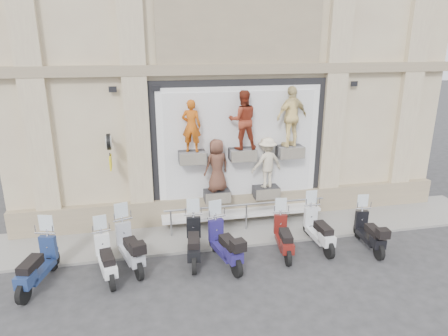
{
  "coord_description": "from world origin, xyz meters",
  "views": [
    {
      "loc": [
        -3.0,
        -8.83,
        5.62
      ],
      "look_at": [
        -0.72,
        1.9,
        2.14
      ],
      "focal_mm": 32.0,
      "sensor_mm": 36.0,
      "label": 1
    }
  ],
  "objects_px": {
    "scooter_f": "(284,230)",
    "scooter_g": "(319,223)",
    "scooter_b": "(105,251)",
    "scooter_d": "(194,234)",
    "guard_rail": "(246,217)",
    "scooter_c": "(129,239)",
    "scooter_h": "(370,225)",
    "clock_sign_bracket": "(109,147)",
    "scooter_e": "(225,236)",
    "scooter_a": "(36,256)"
  },
  "relations": [
    {
      "from": "scooter_f",
      "to": "scooter_g",
      "type": "relative_size",
      "value": 0.95
    },
    {
      "from": "scooter_b",
      "to": "scooter_d",
      "type": "distance_m",
      "value": 2.26
    },
    {
      "from": "guard_rail",
      "to": "scooter_d",
      "type": "xyz_separation_m",
      "value": [
        -1.81,
        -1.34,
        0.3
      ]
    },
    {
      "from": "scooter_c",
      "to": "scooter_f",
      "type": "distance_m",
      "value": 4.14
    },
    {
      "from": "scooter_h",
      "to": "scooter_g",
      "type": "bearing_deg",
      "value": 169.06
    },
    {
      "from": "guard_rail",
      "to": "scooter_h",
      "type": "relative_size",
      "value": 2.91
    },
    {
      "from": "scooter_h",
      "to": "guard_rail",
      "type": "bearing_deg",
      "value": 156.03
    },
    {
      "from": "clock_sign_bracket",
      "to": "scooter_e",
      "type": "bearing_deg",
      "value": -36.87
    },
    {
      "from": "scooter_d",
      "to": "scooter_c",
      "type": "bearing_deg",
      "value": -173.19
    },
    {
      "from": "scooter_a",
      "to": "guard_rail",
      "type": "bearing_deg",
      "value": 32.86
    },
    {
      "from": "scooter_c",
      "to": "clock_sign_bracket",
      "type": "bearing_deg",
      "value": 86.76
    },
    {
      "from": "scooter_b",
      "to": "scooter_e",
      "type": "relative_size",
      "value": 0.91
    },
    {
      "from": "clock_sign_bracket",
      "to": "scooter_g",
      "type": "bearing_deg",
      "value": -17.76
    },
    {
      "from": "scooter_g",
      "to": "scooter_a",
      "type": "bearing_deg",
      "value": -178.03
    },
    {
      "from": "scooter_b",
      "to": "clock_sign_bracket",
      "type": "bearing_deg",
      "value": 73.33
    },
    {
      "from": "scooter_c",
      "to": "scooter_h",
      "type": "xyz_separation_m",
      "value": [
        6.59,
        -0.42,
        -0.07
      ]
    },
    {
      "from": "clock_sign_bracket",
      "to": "scooter_a",
      "type": "bearing_deg",
      "value": -127.79
    },
    {
      "from": "scooter_h",
      "to": "scooter_b",
      "type": "bearing_deg",
      "value": -175.21
    },
    {
      "from": "scooter_f",
      "to": "clock_sign_bracket",
      "type": "bearing_deg",
      "value": 165.47
    },
    {
      "from": "scooter_a",
      "to": "scooter_d",
      "type": "relative_size",
      "value": 1.02
    },
    {
      "from": "scooter_a",
      "to": "scooter_h",
      "type": "relative_size",
      "value": 1.1
    },
    {
      "from": "scooter_e",
      "to": "scooter_f",
      "type": "relative_size",
      "value": 1.1
    },
    {
      "from": "scooter_b",
      "to": "scooter_h",
      "type": "relative_size",
      "value": 1.01
    },
    {
      "from": "clock_sign_bracket",
      "to": "scooter_a",
      "type": "relative_size",
      "value": 0.53
    },
    {
      "from": "guard_rail",
      "to": "scooter_f",
      "type": "relative_size",
      "value": 2.9
    },
    {
      "from": "clock_sign_bracket",
      "to": "guard_rail",
      "type": "bearing_deg",
      "value": -6.84
    },
    {
      "from": "scooter_g",
      "to": "scooter_f",
      "type": "bearing_deg",
      "value": -173.08
    },
    {
      "from": "scooter_e",
      "to": "scooter_a",
      "type": "bearing_deg",
      "value": 168.19
    },
    {
      "from": "scooter_b",
      "to": "scooter_g",
      "type": "relative_size",
      "value": 0.96
    },
    {
      "from": "clock_sign_bracket",
      "to": "scooter_a",
      "type": "height_order",
      "value": "clock_sign_bracket"
    },
    {
      "from": "guard_rail",
      "to": "scooter_a",
      "type": "bearing_deg",
      "value": -162.77
    },
    {
      "from": "guard_rail",
      "to": "scooter_g",
      "type": "bearing_deg",
      "value": -37.35
    },
    {
      "from": "clock_sign_bracket",
      "to": "scooter_d",
      "type": "relative_size",
      "value": 0.54
    },
    {
      "from": "guard_rail",
      "to": "scooter_f",
      "type": "height_order",
      "value": "scooter_f"
    },
    {
      "from": "guard_rail",
      "to": "scooter_e",
      "type": "distance_m",
      "value": 2.0
    },
    {
      "from": "scooter_c",
      "to": "scooter_g",
      "type": "xyz_separation_m",
      "value": [
        5.24,
        -0.03,
        -0.03
      ]
    },
    {
      "from": "scooter_h",
      "to": "scooter_c",
      "type": "bearing_deg",
      "value": -178.47
    },
    {
      "from": "scooter_a",
      "to": "scooter_f",
      "type": "distance_m",
      "value": 6.28
    },
    {
      "from": "scooter_h",
      "to": "clock_sign_bracket",
      "type": "bearing_deg",
      "value": 167.7
    },
    {
      "from": "guard_rail",
      "to": "scooter_d",
      "type": "bearing_deg",
      "value": -143.36
    },
    {
      "from": "scooter_h",
      "to": "scooter_a",
      "type": "bearing_deg",
      "value": -174.83
    },
    {
      "from": "scooter_a",
      "to": "scooter_h",
      "type": "bearing_deg",
      "value": 15.65
    },
    {
      "from": "scooter_d",
      "to": "scooter_f",
      "type": "distance_m",
      "value": 2.48
    },
    {
      "from": "scooter_c",
      "to": "scooter_h",
      "type": "height_order",
      "value": "scooter_c"
    },
    {
      "from": "scooter_e",
      "to": "scooter_f",
      "type": "bearing_deg",
      "value": -6.63
    },
    {
      "from": "clock_sign_bracket",
      "to": "scooter_b",
      "type": "relative_size",
      "value": 0.58
    },
    {
      "from": "scooter_c",
      "to": "scooter_h",
      "type": "bearing_deg",
      "value": -20.4
    },
    {
      "from": "scooter_c",
      "to": "scooter_d",
      "type": "height_order",
      "value": "scooter_c"
    },
    {
      "from": "scooter_e",
      "to": "scooter_c",
      "type": "bearing_deg",
      "value": 159.04
    },
    {
      "from": "scooter_f",
      "to": "scooter_d",
      "type": "bearing_deg",
      "value": -174.82
    }
  ]
}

